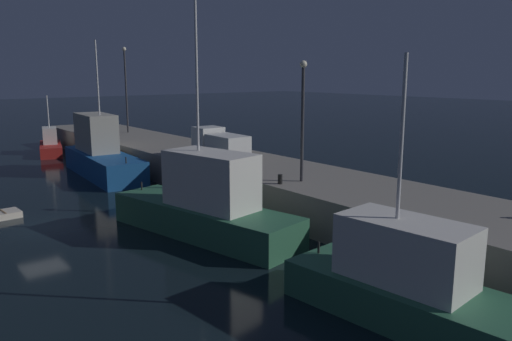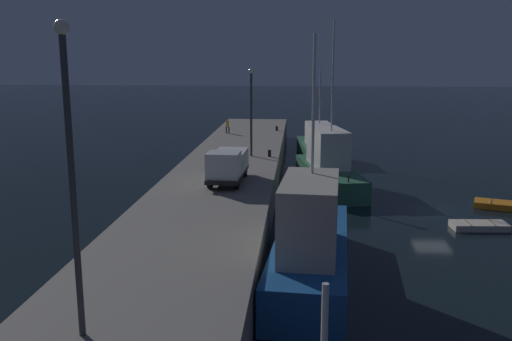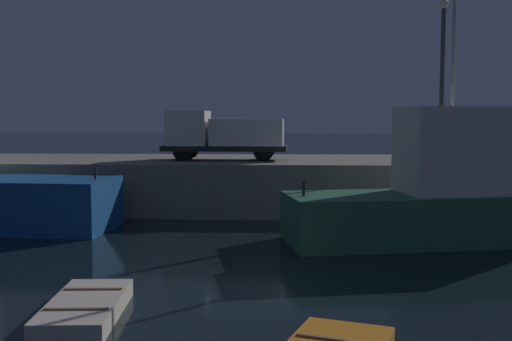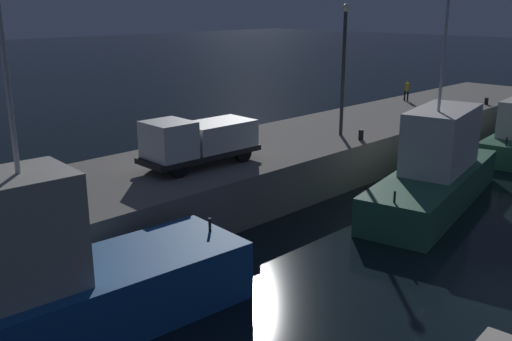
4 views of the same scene
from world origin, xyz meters
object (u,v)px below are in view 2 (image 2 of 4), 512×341
fishing_boat_white (329,166)px  fishing_trawler_red (317,145)px  lamp_post_east (251,105)px  bollard_west (270,153)px  dinghy_orange_near (503,205)px  utility_truck (228,164)px  bollard_central (277,128)px  fishing_boat_blue (310,245)px  lamp_post_west (71,163)px  rowboat_white_mid (479,226)px  dockworker (228,125)px

fishing_boat_white → fishing_trawler_red: bearing=2.2°
lamp_post_east → bollard_west: size_ratio=12.68×
fishing_trawler_red → dinghy_orange_near: bearing=-146.6°
lamp_post_east → utility_truck: lamp_post_east is taller
bollard_west → bollard_central: bollard_west is taller
bollard_west → fishing_boat_blue: bearing=-171.6°
fishing_trawler_red → lamp_post_east: (-12.70, 5.99, 5.33)m
utility_truck → bollard_west: bearing=-13.0°
lamp_post_west → fishing_boat_blue: bearing=-35.2°
bollard_west → fishing_boat_white: bearing=-96.6°
rowboat_white_mid → utility_truck: (1.53, 16.17, 3.40)m
lamp_post_east → lamp_post_west: bearing=175.4°
lamp_post_east → dockworker: (13.54, 3.75, -3.41)m
bollard_central → dinghy_orange_near: bearing=-142.9°
lamp_post_east → utility_truck: bearing=176.0°
rowboat_white_mid → fishing_boat_blue: bearing=130.8°
bollard_central → lamp_post_east: bearing=174.7°
rowboat_white_mid → bollard_west: bollard_west is taller
fishing_boat_white → bollard_west: size_ratio=23.48×
utility_truck → dockworker: utility_truck is taller
dockworker → bollard_central: size_ratio=3.16×
lamp_post_east → dockworker: lamp_post_east is taller
fishing_boat_white → fishing_boat_blue: bearing=174.7°
utility_truck → fishing_trawler_red: bearing=-16.4°
fishing_trawler_red → lamp_post_east: size_ratio=1.58×
lamp_post_west → utility_truck: (21.01, -1.81, -4.15)m
fishing_trawler_red → fishing_boat_blue: size_ratio=0.89×
dinghy_orange_near → bollard_central: 28.64m
dinghy_orange_near → dockworker: size_ratio=2.66×
dinghy_orange_near → bollard_central: size_ratio=8.42×
fishing_boat_blue → bollard_central: size_ratio=25.79×
fishing_boat_white → dinghy_orange_near: size_ratio=3.19×
fishing_trawler_red → fishing_boat_blue: fishing_boat_blue is taller
utility_truck → rowboat_white_mid: bearing=-95.4°
fishing_boat_blue → dinghy_orange_near: 20.19m
rowboat_white_mid → lamp_post_east: bearing=53.2°
dinghy_orange_near → dockworker: (20.08, 22.45, 3.06)m
fishing_trawler_red → fishing_boat_white: fishing_boat_white is taller
bollard_west → fishing_trawler_red: bearing=-18.9°
bollard_central → lamp_post_west: bearing=175.1°
fishing_boat_blue → bollard_west: size_ratio=22.55×
lamp_post_east → bollard_central: bearing=-5.3°
fishing_boat_white → bollard_west: bearing=83.4°
fishing_trawler_red → fishing_boat_blue: bearing=177.7°
fishing_boat_blue → rowboat_white_mid: (9.34, -10.83, -1.71)m
fishing_boat_blue → lamp_post_east: fishing_boat_blue is taller
fishing_trawler_red → dockworker: size_ratio=7.23×
fishing_boat_blue → bollard_central: (37.15, 3.13, 0.72)m
lamp_post_west → bollard_west: bearing=-7.5°
lamp_post_west → bollard_west: 31.53m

